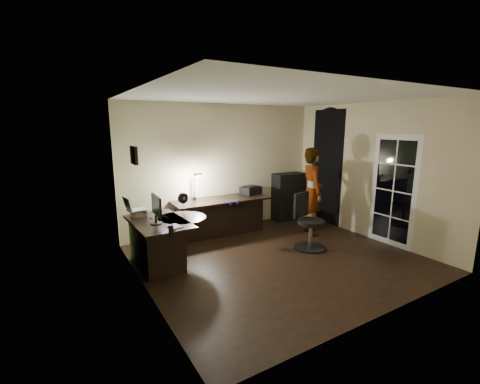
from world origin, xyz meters
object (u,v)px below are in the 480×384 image
desk_right (222,217)px  office_chair (311,222)px  monitor (156,214)px  cabinet (288,196)px  desk_left (160,243)px  person (312,192)px

desk_right → office_chair: size_ratio=1.96×
office_chair → monitor: bearing=153.5°
cabinet → monitor: bearing=-159.4°
desk_right → monitor: monitor is taller
desk_left → office_chair: (2.62, -0.73, 0.14)m
monitor → office_chair: 2.79m
desk_right → cabinet: size_ratio=1.79×
desk_left → desk_right: (1.57, 0.83, 0.00)m
desk_left → desk_right: desk_right is taller
cabinet → office_chair: size_ratio=1.10×
office_chair → desk_left: bearing=150.6°
cabinet → monitor: 3.74m
monitor → office_chair: (2.70, -0.60, -0.40)m
desk_left → monitor: size_ratio=2.67×
person → desk_left: bearing=109.1°
desk_left → desk_right: bearing=26.1°
office_chair → person: person is taller
office_chair → person: 0.94m
desk_right → monitor: 1.98m
office_chair → person: bearing=32.9°
person → desk_right: bearing=81.1°
desk_right → monitor: bearing=-147.7°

